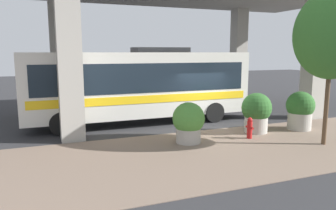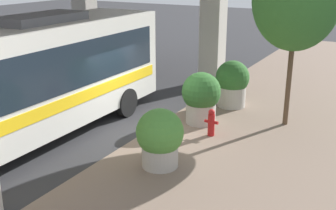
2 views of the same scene
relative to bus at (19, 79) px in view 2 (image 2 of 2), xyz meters
The scene contains 7 objects.
ground_plane 4.23m from the bus, 133.48° to the right, with size 80.00×80.00×0.00m, color #2D2D30.
sidewalk_strip 6.50m from the bus, 154.07° to the right, with size 6.00×40.00×0.02m.
bus is the anchor object (origin of this frame).
fire_hydrant 5.76m from the bus, 144.04° to the right, with size 0.44×0.21×0.88m.
planter_front 7.52m from the bus, 122.43° to the right, with size 1.24×1.24×1.74m.
planter_middle 4.37m from the bus, behind, with size 1.24×1.24×1.59m.
planter_back 5.66m from the bus, 132.17° to the right, with size 1.29×1.29×1.74m.
Camera 2 is at (-6.63, 10.65, 5.04)m, focal length 45.00 mm.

